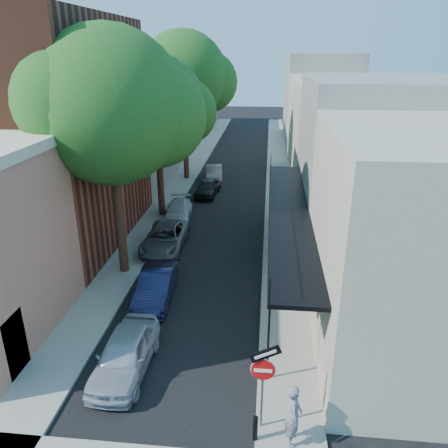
% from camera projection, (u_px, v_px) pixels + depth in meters
% --- Properties ---
extents(ground, '(160.00, 160.00, 0.00)m').
position_uv_depth(ground, '(146.00, 448.00, 12.10)').
color(ground, black).
rests_on(ground, ground).
extents(road_surface, '(6.00, 64.00, 0.01)m').
position_uv_depth(road_surface, '(234.00, 171.00, 39.82)').
color(road_surface, black).
rests_on(road_surface, ground).
extents(sidewalk_left, '(2.00, 64.00, 0.12)m').
position_uv_depth(sidewalk_left, '(190.00, 170.00, 40.18)').
color(sidewalk_left, gray).
rests_on(sidewalk_left, ground).
extents(sidewalk_right, '(2.00, 64.00, 0.12)m').
position_uv_depth(sidewalk_right, '(278.00, 172.00, 39.43)').
color(sidewalk_right, gray).
rests_on(sidewalk_right, ground).
extents(buildings_left, '(10.10, 59.10, 12.00)m').
position_uv_depth(buildings_left, '(126.00, 117.00, 37.74)').
color(buildings_left, tan).
rests_on(buildings_left, ground).
extents(buildings_right, '(9.80, 55.00, 10.00)m').
position_uv_depth(buildings_right, '(340.00, 125.00, 36.86)').
color(buildings_right, '#B8AD98').
rests_on(buildings_right, ground).
extents(sign_post, '(0.89, 0.17, 2.99)m').
position_uv_depth(sign_post, '(263.00, 373.00, 11.94)').
color(sign_post, '#595B60').
rests_on(sign_post, ground).
extents(bollard, '(0.14, 0.14, 0.80)m').
position_uv_depth(bollard, '(255.00, 428.00, 12.08)').
color(bollard, black).
rests_on(bollard, sidewalk_right).
extents(oak_near, '(7.48, 6.80, 11.42)m').
position_uv_depth(oak_near, '(121.00, 109.00, 18.98)').
color(oak_near, '#301D13').
rests_on(oak_near, ground).
extents(oak_mid, '(6.60, 6.00, 10.20)m').
position_uv_depth(oak_mid, '(163.00, 107.00, 26.66)').
color(oak_mid, '#301D13').
rests_on(oak_mid, ground).
extents(oak_far, '(7.70, 7.00, 11.90)m').
position_uv_depth(oak_far, '(190.00, 78.00, 34.56)').
color(oak_far, '#301D13').
rests_on(oak_far, ground).
extents(parked_car_a, '(1.70, 4.11, 1.39)m').
position_uv_depth(parked_car_a, '(125.00, 354.00, 14.78)').
color(parked_car_a, '#A4A8B5').
rests_on(parked_car_a, ground).
extents(parked_car_b, '(1.58, 4.06, 1.32)m').
position_uv_depth(parked_car_b, '(156.00, 286.00, 19.08)').
color(parked_car_b, '#111537').
rests_on(parked_car_b, ground).
extents(parked_car_c, '(2.20, 4.68, 1.29)m').
position_uv_depth(parked_car_c, '(165.00, 238.00, 24.00)').
color(parked_car_c, '#56595E').
rests_on(parked_car_c, ground).
extents(parked_car_d, '(1.95, 4.08, 1.15)m').
position_uv_depth(parked_car_d, '(178.00, 211.00, 28.30)').
color(parked_car_d, silver).
rests_on(parked_car_d, ground).
extents(parked_car_e, '(1.78, 3.80, 1.26)m').
position_uv_depth(parked_car_e, '(207.00, 188.00, 32.94)').
color(parked_car_e, black).
rests_on(parked_car_e, ground).
extents(parked_car_f, '(1.83, 3.97, 1.26)m').
position_uv_depth(parked_car_f, '(214.00, 174.00, 36.69)').
color(parked_car_f, slate).
rests_on(parked_car_f, ground).
extents(pedestrian, '(0.47, 0.71, 1.91)m').
position_uv_depth(pedestrian, '(293.00, 415.00, 11.82)').
color(pedestrian, slate).
rests_on(pedestrian, sidewalk_right).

